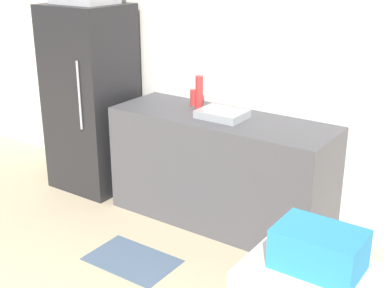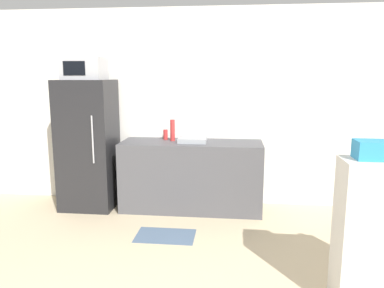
% 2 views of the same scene
% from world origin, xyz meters
% --- Properties ---
extents(wall_back, '(8.00, 0.06, 2.60)m').
position_xyz_m(wall_back, '(0.00, 3.31, 1.30)').
color(wall_back, white).
rests_on(wall_back, ground_plane).
extents(refrigerator, '(0.68, 0.62, 1.67)m').
position_xyz_m(refrigerator, '(-1.24, 2.92, 0.84)').
color(refrigerator, '#232326').
rests_on(refrigerator, ground_plane).
extents(counter, '(1.80, 0.62, 0.89)m').
position_xyz_m(counter, '(0.11, 2.97, 0.45)').
color(counter, '#4C4C51').
rests_on(counter, ground_plane).
extents(sink_basin, '(0.36, 0.27, 0.06)m').
position_xyz_m(sink_basin, '(0.13, 2.95, 0.92)').
color(sink_basin, '#9EA3A8').
rests_on(sink_basin, counter).
extents(bottle_tall, '(0.06, 0.06, 0.28)m').
position_xyz_m(bottle_tall, '(-0.14, 3.04, 1.03)').
color(bottle_tall, red).
rests_on(bottle_tall, counter).
extents(bottle_short, '(0.06, 0.06, 0.13)m').
position_xyz_m(bottle_short, '(-0.25, 3.12, 0.96)').
color(bottle_short, red).
rests_on(bottle_short, counter).
extents(basket, '(0.28, 0.19, 0.14)m').
position_xyz_m(basket, '(1.66, 1.06, 1.20)').
color(basket, '#2D8EC6').
rests_on(basket, shelf_cabinet).
extents(kitchen_rug, '(0.64, 0.42, 0.01)m').
position_xyz_m(kitchen_rug, '(-0.08, 2.08, 0.00)').
color(kitchen_rug, slate).
rests_on(kitchen_rug, ground_plane).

